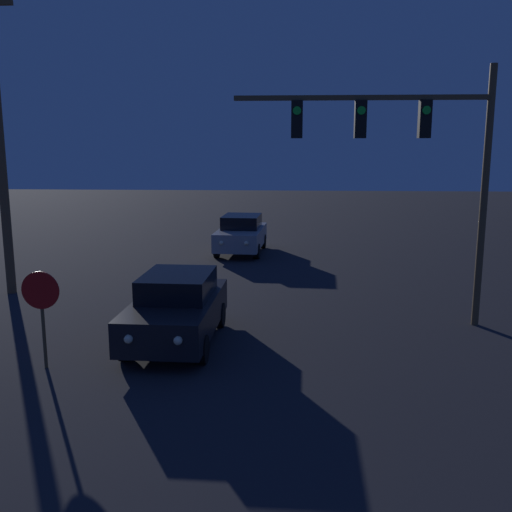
{
  "coord_description": "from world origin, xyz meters",
  "views": [
    {
      "loc": [
        0.81,
        0.39,
        4.49
      ],
      "look_at": [
        0.0,
        13.84,
        1.9
      ],
      "focal_mm": 40.0,
      "sensor_mm": 36.0,
      "label": 1
    }
  ],
  "objects_px": {
    "car_near": "(177,308)",
    "car_far": "(241,234)",
    "stop_sign": "(41,301)",
    "traffic_signal_mast": "(411,148)"
  },
  "relations": [
    {
      "from": "car_far",
      "to": "stop_sign",
      "type": "distance_m",
      "value": 13.56
    },
    {
      "from": "car_far",
      "to": "car_near",
      "type": "bearing_deg",
      "value": 90.65
    },
    {
      "from": "car_far",
      "to": "stop_sign",
      "type": "bearing_deg",
      "value": 80.81
    },
    {
      "from": "car_far",
      "to": "traffic_signal_mast",
      "type": "xyz_separation_m",
      "value": [
        5.02,
        -9.74,
        3.63
      ]
    },
    {
      "from": "car_near",
      "to": "car_far",
      "type": "bearing_deg",
      "value": -90.99
    },
    {
      "from": "car_near",
      "to": "traffic_signal_mast",
      "type": "xyz_separation_m",
      "value": [
        5.53,
        1.74,
        3.63
      ]
    },
    {
      "from": "car_far",
      "to": "traffic_signal_mast",
      "type": "relative_size",
      "value": 0.65
    },
    {
      "from": "car_near",
      "to": "traffic_signal_mast",
      "type": "height_order",
      "value": "traffic_signal_mast"
    },
    {
      "from": "car_near",
      "to": "stop_sign",
      "type": "xyz_separation_m",
      "value": [
        -2.4,
        -1.76,
        0.61
      ]
    },
    {
      "from": "traffic_signal_mast",
      "to": "stop_sign",
      "type": "xyz_separation_m",
      "value": [
        -7.93,
        -3.5,
        -3.02
      ]
    }
  ]
}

